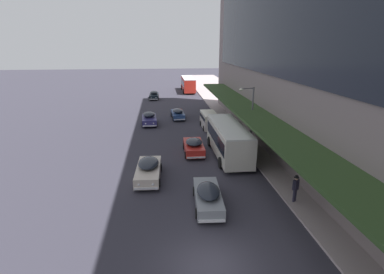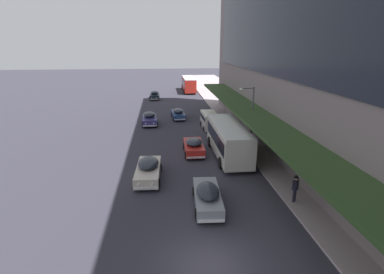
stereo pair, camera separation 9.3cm
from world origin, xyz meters
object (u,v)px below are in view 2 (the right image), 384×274
sedan_oncoming_rear (178,114)px  street_lamp (250,113)px  vw_van (209,119)px  transit_bus_kerbside_rear (228,138)px  sedan_oncoming_front (155,95)px  sedan_far_back (148,169)px  transit_bus_kerbside_front (189,83)px  sedan_lead_mid (150,118)px  sedan_trailing_near (194,146)px  pedestrian_at_kerb (295,187)px  sedan_second_mid (207,196)px

sedan_oncoming_rear → street_lamp: bearing=-65.5°
vw_van → transit_bus_kerbside_rear: bearing=-88.9°
sedan_oncoming_front → sedan_far_back: size_ratio=0.94×
transit_bus_kerbside_front → sedan_lead_mid: 29.01m
sedan_lead_mid → sedan_trailing_near: bearing=-68.2°
street_lamp → sedan_lead_mid: bearing=133.1°
transit_bus_kerbside_rear → sedan_lead_mid: (-7.76, 12.58, -0.97)m
sedan_trailing_near → pedestrian_at_kerb: bearing=-61.2°
vw_van → pedestrian_at_kerb: size_ratio=2.47×
sedan_oncoming_front → sedan_far_back: sedan_oncoming_front is taller
sedan_trailing_near → street_lamp: 6.39m
sedan_far_back → street_lamp: street_lamp is taller
sedan_trailing_near → sedan_lead_mid: (-4.62, 11.52, 0.05)m
sedan_far_back → vw_van: (7.12, 14.30, 0.34)m
sedan_trailing_near → sedan_far_back: 6.71m
transit_bus_kerbside_front → sedan_far_back: 45.33m
sedan_far_back → vw_van: bearing=63.5°
transit_bus_kerbside_rear → sedan_lead_mid: 14.81m
transit_bus_kerbside_front → vw_van: 30.43m
sedan_trailing_near → street_lamp: street_lamp is taller
sedan_trailing_near → sedan_oncoming_front: 31.03m
vw_van → pedestrian_at_kerb: 19.43m
sedan_oncoming_rear → transit_bus_kerbside_rear: bearing=-76.1°
transit_bus_kerbside_front → street_lamp: 39.01m
pedestrian_at_kerb → street_lamp: 11.08m
sedan_second_mid → vw_van: size_ratio=1.08×
sedan_oncoming_front → vw_van: 22.86m
transit_bus_kerbside_rear → vw_van: 10.13m
sedan_lead_mid → pedestrian_at_kerb: bearing=-64.8°
sedan_oncoming_front → vw_van: bearing=-71.6°
sedan_lead_mid → street_lamp: bearing=-46.9°
transit_bus_kerbside_front → sedan_lead_mid: transit_bus_kerbside_front is taller
sedan_trailing_near → sedan_lead_mid: 12.42m
sedan_oncoming_rear → pedestrian_at_kerb: (6.28, -24.57, 0.46)m
sedan_second_mid → pedestrian_at_kerb: size_ratio=2.66×
sedan_trailing_near → vw_van: vw_van is taller
sedan_far_back → vw_van: 15.98m
transit_bus_kerbside_front → sedan_oncoming_rear: bearing=-98.6°
sedan_second_mid → sedan_oncoming_rear: bearing=91.2°
pedestrian_at_kerb → sedan_lead_mid: bearing=115.2°
sedan_trailing_near → vw_van: 9.52m
sedan_lead_mid → sedan_far_back: sedan_lead_mid is taller
transit_bus_kerbside_rear → sedan_lead_mid: transit_bus_kerbside_rear is taller
transit_bus_kerbside_front → sedan_trailing_near: (-3.12, -39.47, -1.03)m
vw_van → sedan_lead_mid: bearing=161.9°
sedan_trailing_near → sedan_second_mid: (-0.18, -9.95, -0.01)m
sedan_trailing_near → vw_van: bearing=72.0°
sedan_trailing_near → sedan_second_mid: sedan_trailing_near is taller
sedan_oncoming_rear → transit_bus_kerbside_front: bearing=81.4°
sedan_lead_mid → sedan_far_back: (0.44, -16.78, -0.04)m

